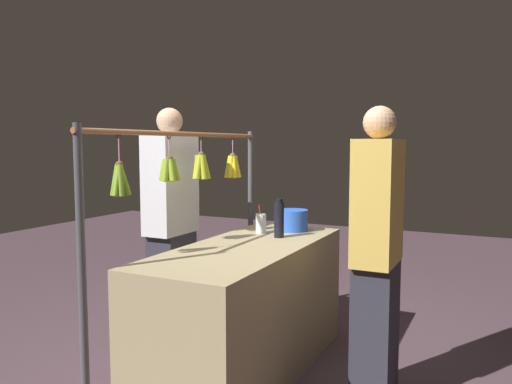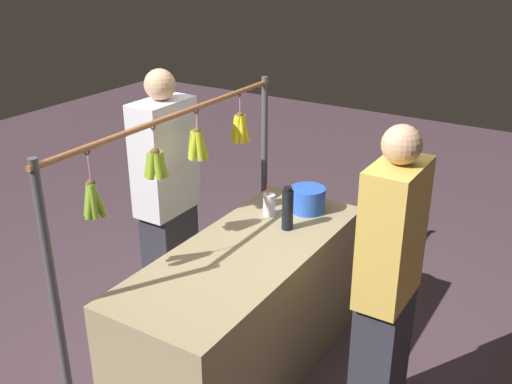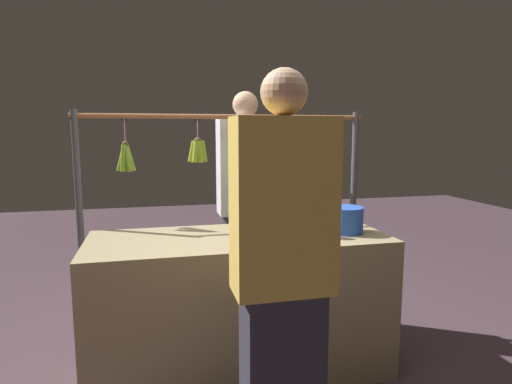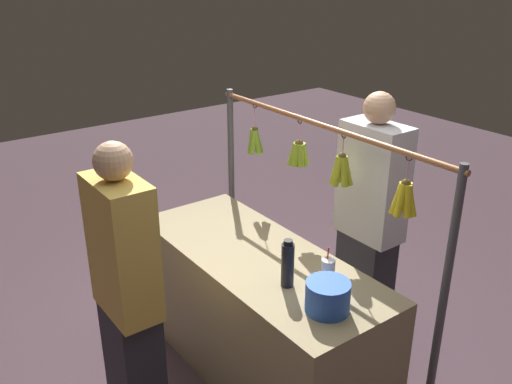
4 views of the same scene
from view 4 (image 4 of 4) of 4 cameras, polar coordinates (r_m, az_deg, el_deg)
ground_plane at (r=3.76m, az=0.23°, el=-17.62°), size 12.00×12.00×0.00m
market_counter at (r=3.51m, az=0.24°, el=-12.42°), size 1.76×0.70×0.83m
display_rack at (r=3.39m, az=6.70°, el=-0.04°), size 1.96×0.14×1.59m
water_bottle at (r=2.94m, az=3.26°, el=-7.39°), size 0.07×0.07×0.27m
blue_bucket at (r=2.79m, az=7.36°, el=-10.59°), size 0.22×0.22×0.16m
drink_cup at (r=3.01m, az=7.37°, el=-8.05°), size 0.08×0.08×0.21m
vendor_person at (r=3.58m, az=11.47°, el=-3.83°), size 0.41×0.22×1.74m
customer_person at (r=2.93m, az=-12.96°, el=-11.11°), size 0.40×0.22×1.69m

